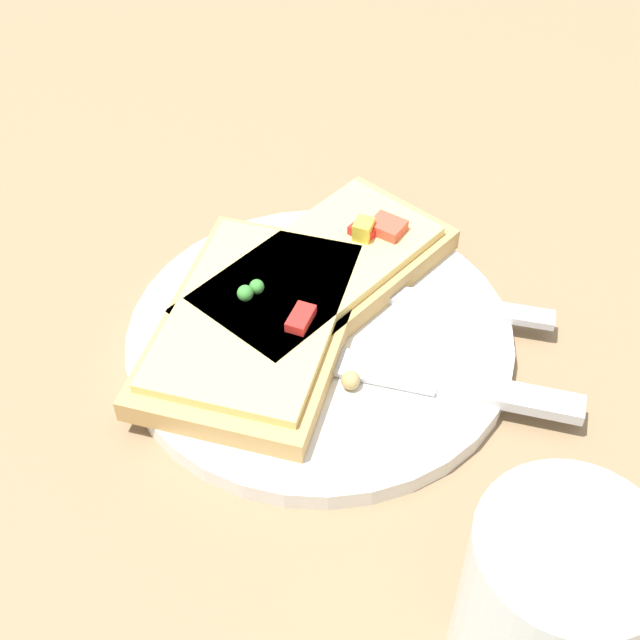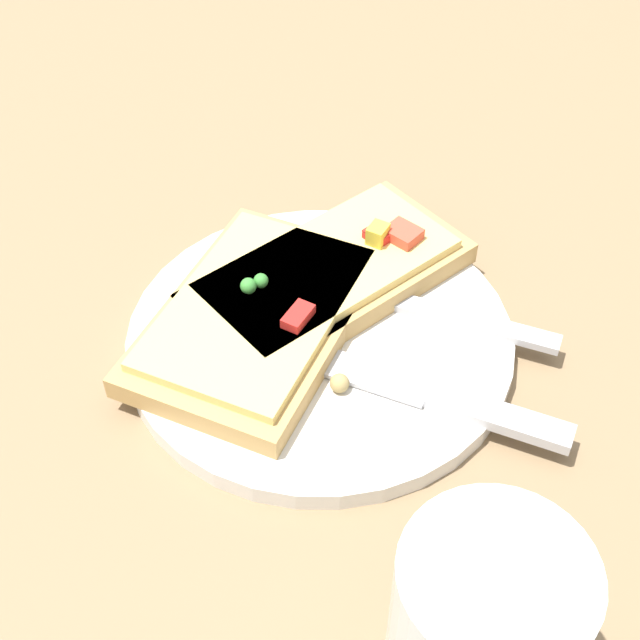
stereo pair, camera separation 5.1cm
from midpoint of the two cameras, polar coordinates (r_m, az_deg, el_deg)
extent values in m
plane|color=#7F6647|center=(0.52, -2.77, -1.82)|extent=(4.00, 4.00, 0.00)
cylinder|color=silver|center=(0.52, -2.80, -1.37)|extent=(0.22, 0.22, 0.01)
cube|color=#B7B7BC|center=(0.53, 4.87, 1.01)|extent=(0.08, 0.12, 0.01)
cube|color=#B7B7BC|center=(0.55, -5.01, 2.60)|extent=(0.05, 0.06, 0.01)
cube|color=#B7B7BC|center=(0.56, -8.71, 3.96)|extent=(0.02, 0.03, 0.00)
cube|color=#B7B7BC|center=(0.56, -8.95, 3.48)|extent=(0.02, 0.03, 0.00)
cube|color=#B7B7BC|center=(0.55, -9.20, 2.99)|extent=(0.02, 0.03, 0.00)
cube|color=#B7B7BC|center=(0.55, -9.45, 2.49)|extent=(0.02, 0.03, 0.00)
cube|color=#B7B7BC|center=(0.49, 9.18, -4.99)|extent=(0.05, 0.08, 0.01)
cube|color=#B7B7BC|center=(0.50, -2.63, -2.68)|extent=(0.08, 0.12, 0.00)
cube|color=tan|center=(0.51, -6.94, -0.53)|extent=(0.19, 0.16, 0.01)
cube|color=#E0C16B|center=(0.50, -7.04, 0.25)|extent=(0.17, 0.14, 0.01)
cube|color=red|center=(0.49, -4.02, -0.17)|extent=(0.02, 0.02, 0.01)
sphere|color=#388433|center=(0.51, -6.92, 1.99)|extent=(0.01, 0.01, 0.01)
cube|color=tan|center=(0.54, -2.76, 2.61)|extent=(0.17, 0.09, 0.01)
cube|color=#E0C16B|center=(0.53, -2.80, 3.40)|extent=(0.15, 0.08, 0.01)
cube|color=red|center=(0.55, 0.18, 5.69)|extent=(0.02, 0.02, 0.01)
cube|color=#D14733|center=(0.55, 1.69, 5.86)|extent=(0.02, 0.02, 0.01)
sphere|color=#388433|center=(0.51, -7.67, 1.57)|extent=(0.01, 0.01, 0.01)
cube|color=yellow|center=(0.54, 0.11, 5.70)|extent=(0.02, 0.01, 0.01)
sphere|color=#A58C54|center=(0.48, -1.03, -4.04)|extent=(0.01, 0.01, 0.01)
sphere|color=tan|center=(0.52, 0.06, 0.53)|extent=(0.01, 0.01, 0.01)
cylinder|color=silver|center=(0.38, 10.53, -18.13)|extent=(0.07, 0.07, 0.11)
camera|label=1|loc=(0.03, -92.87, -2.95)|focal=50.00mm
camera|label=2|loc=(0.03, 87.13, 2.95)|focal=50.00mm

